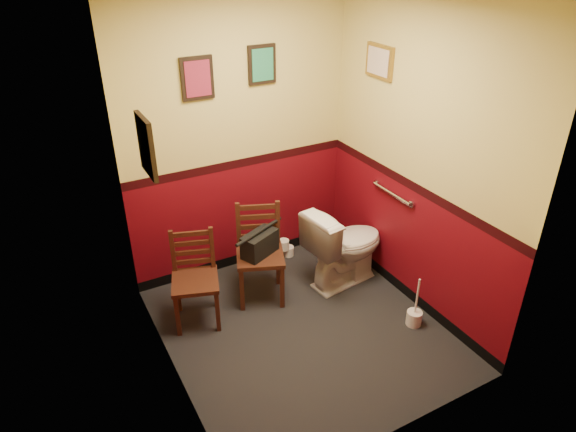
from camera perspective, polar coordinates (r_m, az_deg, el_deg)
name	(u,v)px	position (r m, az deg, el deg)	size (l,w,h in m)	color
floor	(302,329)	(4.54, 1.55, -12.48)	(2.20, 2.40, 0.00)	black
wall_back	(238,139)	(4.78, -5.54, 8.51)	(2.20, 2.70, 0.00)	#580710
wall_front	(413,271)	(2.96, 13.69, -5.92)	(2.20, 2.70, 0.00)	#580710
wall_left	(158,224)	(3.43, -14.27, -0.89)	(2.40, 2.70, 0.00)	#580710
wall_right	(419,161)	(4.41, 14.33, 5.94)	(2.40, 2.70, 0.00)	#580710
grab_bar	(392,193)	(4.72, 11.47, 2.47)	(0.05, 0.56, 0.06)	silver
framed_print_back_a	(197,78)	(4.47, -10.05, 14.83)	(0.28, 0.04, 0.36)	black
framed_print_back_b	(262,64)	(4.68, -2.91, 16.47)	(0.26, 0.04, 0.34)	black
framed_print_left	(147,146)	(3.31, -15.44, 7.49)	(0.04, 0.30, 0.38)	black
framed_print_right	(379,61)	(4.62, 10.11, 16.56)	(0.04, 0.34, 0.28)	olive
toilet	(345,246)	(4.92, 6.35, -3.31)	(0.45, 0.81, 0.79)	white
toilet_brush	(414,317)	(4.68, 13.84, -10.85)	(0.13, 0.13, 0.48)	silver
chair_left	(195,279)	(4.48, -10.30, -6.87)	(0.49, 0.49, 0.83)	#452014
chair_right	(260,253)	(4.69, -3.16, -4.15)	(0.55, 0.55, 0.90)	#452014
handbag	(260,244)	(4.58, -3.17, -3.08)	(0.38, 0.30, 0.25)	black
tp_stack	(283,250)	(5.40, -0.52, -3.79)	(0.24, 0.12, 0.21)	silver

